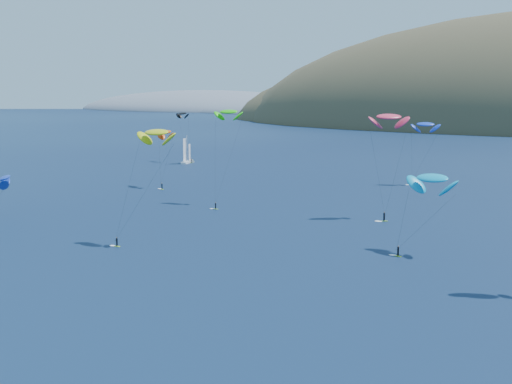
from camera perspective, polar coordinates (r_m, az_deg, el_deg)
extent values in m
ellipsoid|color=#3D3526|center=(676.63, 11.68, 5.01)|extent=(340.00, 240.00, 120.00)
ellipsoid|color=slate|center=(983.75, -4.12, 6.39)|extent=(400.00, 240.00, 60.00)
ellipsoid|color=slate|center=(876.29, 1.98, 6.22)|extent=(240.00, 180.00, 44.00)
cube|color=white|center=(293.70, -5.60, 2.36)|extent=(4.48, 8.29, 0.96)
cylinder|color=white|center=(293.59, -5.55, 3.46)|extent=(0.15, 0.15, 11.22)
cube|color=#A2DB18|center=(220.20, -7.53, 0.21)|extent=(1.58, 0.99, 0.08)
cylinder|color=black|center=(220.07, -7.53, 0.46)|extent=(0.36, 0.36, 1.63)
sphere|color=#8C6047|center=(219.94, -7.54, 0.71)|extent=(0.27, 0.27, 0.27)
ellipsoid|color=#D7450B|center=(224.99, -7.25, 4.78)|extent=(9.19, 6.76, 4.66)
cube|color=#A2DB18|center=(143.55, -11.06, -4.29)|extent=(1.41, 0.46, 0.08)
cylinder|color=black|center=(143.37, -11.07, -3.95)|extent=(0.33, 0.33, 1.48)
sphere|color=#8C6047|center=(143.19, -11.08, -3.61)|extent=(0.25, 0.25, 0.25)
ellipsoid|color=#C2CC13|center=(142.99, -7.96, 4.76)|extent=(8.62, 4.31, 4.72)
cube|color=#A2DB18|center=(183.58, -3.25, -1.37)|extent=(1.37, 0.63, 0.07)
cylinder|color=black|center=(183.44, -3.25, -1.12)|extent=(0.31, 0.31, 1.41)
sphere|color=#8C6047|center=(183.31, -3.25, -0.86)|extent=(0.24, 0.24, 0.24)
ellipsoid|color=#1DCF0A|center=(191.95, -2.21, 6.44)|extent=(8.25, 5.02, 4.30)
cube|color=#A2DB18|center=(233.70, 12.36, 0.57)|extent=(1.56, 1.03, 0.08)
cylinder|color=black|center=(233.58, 12.36, 0.80)|extent=(0.36, 0.36, 1.62)
sphere|color=#8C6047|center=(233.46, 12.37, 1.03)|extent=(0.27, 0.27, 0.27)
ellipsoid|color=#1034C0|center=(234.48, 13.41, 5.30)|extent=(9.61, 7.32, 4.86)
cube|color=#A2DB18|center=(135.45, 11.29, -5.06)|extent=(1.55, 0.86, 0.08)
cylinder|color=black|center=(135.24, 11.30, -4.67)|extent=(0.35, 0.35, 1.59)
sphere|color=#8C6047|center=(135.04, 11.31, -4.29)|extent=(0.27, 0.27, 0.27)
ellipsoid|color=#0093C5|center=(138.06, 13.92, 1.09)|extent=(11.33, 7.74, 5.78)
cube|color=#A2DB18|center=(169.56, 10.20, -2.31)|extent=(1.61, 1.38, 0.09)
cylinder|color=black|center=(169.37, 10.21, -1.96)|extent=(0.39, 0.39, 1.77)
sphere|color=#8C6047|center=(169.19, 10.22, -1.62)|extent=(0.30, 0.30, 0.30)
ellipsoid|color=#D82B4C|center=(172.96, 10.59, 5.95)|extent=(10.11, 9.11, 5.23)
ellipsoid|color=#112E99|center=(184.94, -19.48, 1.07)|extent=(9.48, 9.22, 5.04)
cube|color=#A2DB18|center=(295.24, -5.19, 2.34)|extent=(1.42, 0.69, 0.08)
cylinder|color=black|center=(295.15, -5.19, 2.50)|extent=(0.32, 0.32, 1.46)
sphere|color=#8C6047|center=(295.06, -5.19, 2.66)|extent=(0.24, 0.24, 0.24)
ellipsoid|color=black|center=(299.98, -5.89, 6.28)|extent=(7.57, 4.77, 3.91)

